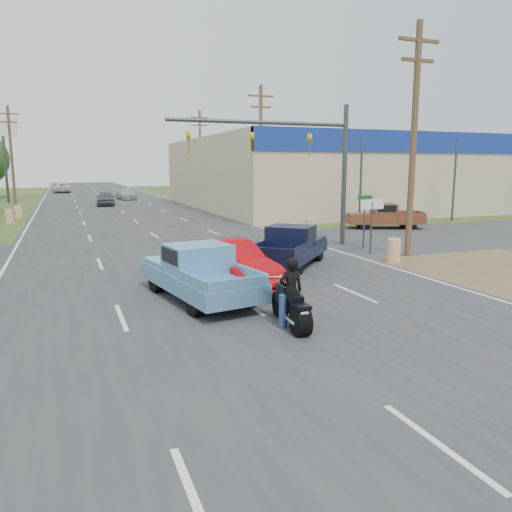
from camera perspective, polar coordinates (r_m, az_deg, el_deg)
name	(u,v)px	position (r m, az deg, el deg)	size (l,w,h in m)	color
ground	(439,446)	(8.15, 20.14, -19.69)	(200.00, 200.00, 0.00)	#2E451B
main_road	(123,212)	(45.65, -14.95, 4.85)	(15.00, 180.00, 0.02)	#2D2D30
cross_road	(176,251)	(24.04, -9.16, 0.55)	(120.00, 10.00, 0.02)	#2D2D30
dirt_verge	(485,266)	(22.32, 24.67, -1.01)	(8.00, 18.00, 0.01)	brown
big_box_store	(421,173)	(58.27, 18.39, 9.01)	(50.00, 28.10, 6.60)	#B7A88C
utility_pole_1	(414,135)	(23.22, 17.59, 13.03)	(2.00, 0.28, 10.00)	#4C3823
utility_pole_2	(261,149)	(38.97, 0.55, 12.15)	(2.00, 0.28, 10.00)	#4C3823
utility_pole_3	(200,154)	(56.09, -6.37, 11.49)	(2.00, 0.28, 10.00)	#4C3823
utility_pole_6	(11,153)	(57.42, -26.18, 10.49)	(2.00, 0.28, 10.00)	#4C3823
tree_3	(416,154)	(96.14, 17.78, 11.02)	(8.40, 8.40, 10.40)	#422D19
tree_5	(239,157)	(106.11, -1.93, 11.20)	(7.98, 7.98, 9.88)	#422D19
barrel_0	(394,250)	(21.75, 15.45, 0.61)	(0.56, 0.56, 1.00)	orange
barrel_1	(310,227)	(29.13, 6.15, 3.27)	(0.56, 0.56, 1.00)	orange
barrel_2	(9,216)	(39.54, -26.36, 4.08)	(0.56, 0.56, 1.00)	orange
barrel_3	(18,212)	(43.48, -25.51, 4.60)	(0.56, 0.56, 1.00)	orange
pole_sign_left_far	(3,137)	(61.56, -26.95, 12.07)	(3.00, 0.35, 9.20)	#3F3F44
lane_sign	(372,213)	(23.31, 13.09, 4.81)	(1.20, 0.08, 2.52)	#3F3F44
street_name_sign	(364,216)	(24.91, 12.28, 4.49)	(0.80, 0.08, 2.61)	#3F3F44
signal_mast	(297,149)	(24.65, 4.68, 12.07)	(9.12, 0.40, 7.00)	#3F3F44
red_convertible	(229,265)	(16.57, -3.06, -0.98)	(1.64, 4.69, 1.55)	#B7080C
motorcycle	(292,308)	(12.44, 4.11, -5.99)	(0.71, 2.30, 1.16)	black
rider	(291,295)	(12.41, 4.02, -4.46)	(0.61, 0.40, 1.69)	black
blue_pickup	(198,271)	(15.20, -6.69, -1.76)	(2.78, 5.33, 1.68)	black
navy_pickup	(291,246)	(20.26, 4.01, 1.20)	(4.72, 4.89, 1.63)	black
brown_pickup	(383,216)	(33.59, 14.33, 4.46)	(5.21, 3.52, 1.61)	black
distant_car_grey	(106,198)	(54.08, -16.82, 6.33)	(1.79, 4.44, 1.51)	#4E4D52
distant_car_silver	(126,194)	(63.46, -14.61, 6.86)	(1.87, 4.60, 1.34)	#ACACB1
distant_car_white	(61,188)	(83.28, -21.35, 7.25)	(2.42, 5.24, 1.46)	silver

